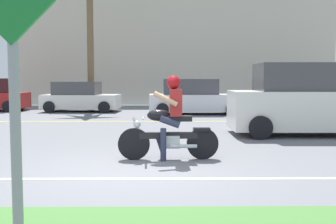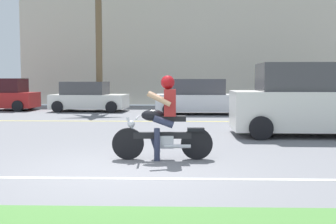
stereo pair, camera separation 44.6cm
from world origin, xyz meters
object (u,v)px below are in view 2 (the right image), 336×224
motorcyclist (163,124)px  suv_nearby (317,101)px  parked_car_1 (88,97)px  parked_car_2 (201,98)px  parked_car_3 (320,98)px

motorcyclist → suv_nearby: (4.26, 3.68, 0.28)m
suv_nearby → parked_car_1: 12.22m
motorcyclist → parked_car_1: motorcyclist is taller
parked_car_1 → parked_car_2: bearing=-15.4°
parked_car_2 → motorcyclist: bearing=-96.8°
parked_car_3 → motorcyclist: bearing=-121.9°
motorcyclist → parked_car_2: 10.94m
suv_nearby → parked_car_2: size_ratio=1.16×
motorcyclist → suv_nearby: 5.64m
parked_car_3 → parked_car_1: bearing=171.7°
motorcyclist → parked_car_3: (6.72, 10.80, 0.03)m
suv_nearby → parked_car_3: suv_nearby is taller
parked_car_1 → motorcyclist: bearing=-70.9°
motorcyclist → suv_nearby: bearing=40.8°
motorcyclist → parked_car_1: (-4.30, 12.40, -0.02)m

